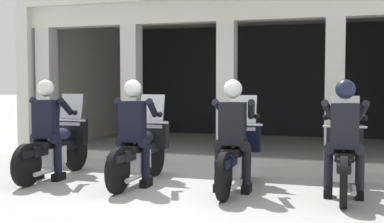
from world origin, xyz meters
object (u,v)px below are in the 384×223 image
police_officer_far_left (47,121)px  motorcycle_center_left (141,150)px  police_officer_center_right (233,126)px  motorcycle_far_right (344,158)px  motorcycle_center_right (237,154)px  motorcycle_far_left (57,146)px  police_officer_far_right (345,128)px  police_officer_center_left (133,123)px

police_officer_far_left → motorcycle_center_left: bearing=15.6°
police_officer_center_right → motorcycle_far_right: 1.61m
motorcycle_center_left → motorcycle_center_right: same height
motorcycle_far_left → motorcycle_center_right: bearing=6.1°
police_officer_far_left → police_officer_far_right: bearing=7.2°
police_officer_far_left → police_officer_center_right: (2.99, 0.03, 0.00)m
motorcycle_center_left → police_officer_center_left: bearing=-90.4°
police_officer_far_left → motorcycle_center_right: (2.99, 0.32, -0.44)m
police_officer_far_left → motorcycle_center_left: size_ratio=0.78×
motorcycle_center_right → police_officer_far_right: (1.49, -0.18, 0.44)m
police_officer_center_left → police_officer_far_right: same height
motorcycle_far_right → police_officer_center_right: bearing=-165.6°
police_officer_center_left → motorcycle_center_right: 1.59m
motorcycle_far_left → police_officer_far_right: (4.48, -0.15, 0.44)m
police_officer_far_left → motorcycle_center_right: size_ratio=0.78×
police_officer_center_right → police_officer_far_right: (1.49, 0.10, 0.00)m
police_officer_center_left → motorcycle_far_right: 3.05m
motorcycle_center_left → police_officer_center_right: police_officer_center_right is taller
police_officer_far_left → motorcycle_center_left: police_officer_far_left is taller
motorcycle_center_left → police_officer_far_right: (2.99, -0.13, 0.44)m
motorcycle_center_left → motorcycle_far_right: bearing=2.8°
police_officer_center_right → motorcycle_far_right: size_ratio=0.78×
police_officer_center_left → motorcycle_center_right: bearing=12.5°
motorcycle_center_left → motorcycle_far_right: same height
police_officer_center_left → motorcycle_far_right: (2.99, 0.43, -0.44)m
police_officer_far_right → motorcycle_center_left: bearing=177.4°
police_officer_center_left → police_officer_center_right: bearing=1.8°
motorcycle_center_left → motorcycle_center_right: bearing=1.8°
motorcycle_far_left → police_officer_far_right: 4.51m
motorcycle_far_left → police_officer_far_right: police_officer_far_right is taller
motorcycle_center_right → police_officer_center_left: bearing=-169.5°
police_officer_far_left → motorcycle_far_right: (4.49, 0.42, -0.44)m
motorcycle_center_right → police_officer_center_right: size_ratio=1.29×
police_officer_far_left → motorcycle_far_right: size_ratio=0.78×
police_officer_far_left → police_officer_center_right: 2.99m
police_officer_center_right → motorcycle_far_left: bearing=173.1°
motorcycle_center_left → police_officer_far_left: bearing=-170.0°
police_officer_far_left → police_officer_center_right: size_ratio=1.00×
motorcycle_far_right → police_officer_far_right: (-0.00, -0.28, 0.44)m
motorcycle_far_right → motorcycle_far_left: bearing=-178.3°
police_officer_center_left → motorcycle_far_right: bearing=8.1°
motorcycle_far_right → police_officer_center_left: bearing=-171.7°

